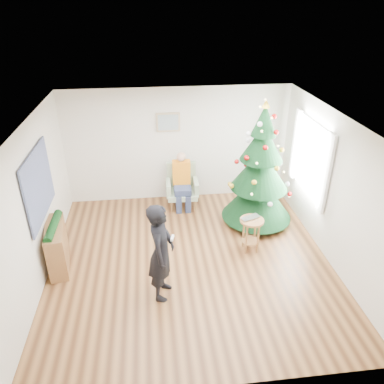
{
  "coord_description": "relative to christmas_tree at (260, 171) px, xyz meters",
  "views": [
    {
      "loc": [
        -0.61,
        -5.41,
        4.31
      ],
      "look_at": [
        0.1,
        0.6,
        1.1
      ],
      "focal_mm": 35.0,
      "sensor_mm": 36.0,
      "label": 1
    }
  ],
  "objects": [
    {
      "name": "framed_picture",
      "position": [
        -1.74,
        1.28,
        0.67
      ],
      "size": [
        0.52,
        0.05,
        0.42
      ],
      "color": "tan",
      "rests_on": "wall_back"
    },
    {
      "name": "floor",
      "position": [
        -1.54,
        -1.18,
        -1.18
      ],
      "size": [
        5.0,
        5.0,
        0.0
      ],
      "primitive_type": "plane",
      "color": "brown",
      "rests_on": "ground"
    },
    {
      "name": "christmas_tree",
      "position": [
        0.0,
        0.0,
        0.0
      ],
      "size": [
        1.45,
        1.45,
        2.62
      ],
      "rotation": [
        0.0,
        0.0,
        -0.07
      ],
      "color": "#3F2816",
      "rests_on": "floor"
    },
    {
      "name": "wall_left",
      "position": [
        -4.04,
        -1.18,
        0.12
      ],
      "size": [
        0.0,
        5.0,
        5.0
      ],
      "primitive_type": "plane",
      "rotation": [
        1.57,
        0.0,
        1.57
      ],
      "color": "silver",
      "rests_on": "floor"
    },
    {
      "name": "armchair",
      "position": [
        -1.49,
        0.88,
        -0.82
      ],
      "size": [
        0.72,
        0.66,
        0.97
      ],
      "rotation": [
        0.0,
        0.0,
        -0.03
      ],
      "color": "#93AD8B",
      "rests_on": "floor"
    },
    {
      "name": "window_panel",
      "position": [
        0.93,
        -0.18,
        0.32
      ],
      "size": [
        0.04,
        1.3,
        1.4
      ],
      "primitive_type": "cube",
      "color": "white",
      "rests_on": "wall_right"
    },
    {
      "name": "wall_back",
      "position": [
        -1.54,
        1.32,
        0.12
      ],
      "size": [
        5.0,
        0.0,
        5.0
      ],
      "primitive_type": "plane",
      "rotation": [
        1.57,
        0.0,
        0.0
      ],
      "color": "silver",
      "rests_on": "floor"
    },
    {
      "name": "stool",
      "position": [
        -0.38,
        -0.97,
        -0.84
      ],
      "size": [
        0.44,
        0.44,
        0.66
      ],
      "rotation": [
        0.0,
        0.0,
        0.04
      ],
      "color": "brown",
      "rests_on": "floor"
    },
    {
      "name": "garland",
      "position": [
        -3.87,
        -1.02,
        -0.36
      ],
      "size": [
        0.14,
        0.9,
        0.14
      ],
      "primitive_type": "cylinder",
      "rotation": [
        1.57,
        0.0,
        0.0
      ],
      "color": "black",
      "rests_on": "console"
    },
    {
      "name": "tapestry",
      "position": [
        -4.0,
        -0.88,
        0.37
      ],
      "size": [
        0.03,
        1.5,
        1.15
      ],
      "primitive_type": "cube",
      "color": "black",
      "rests_on": "wall_left"
    },
    {
      "name": "standing_man",
      "position": [
        -2.07,
        -1.96,
        -0.36
      ],
      "size": [
        0.53,
        0.68,
        1.65
      ],
      "primitive_type": "imported",
      "rotation": [
        0.0,
        0.0,
        1.33
      ],
      "color": "black",
      "rests_on": "floor"
    },
    {
      "name": "wall_right",
      "position": [
        0.96,
        -1.18,
        0.12
      ],
      "size": [
        0.0,
        5.0,
        5.0
      ],
      "primitive_type": "plane",
      "rotation": [
        1.57,
        0.0,
        -1.57
      ],
      "color": "silver",
      "rests_on": "floor"
    },
    {
      "name": "laptop",
      "position": [
        -0.38,
        -0.97,
        -0.5
      ],
      "size": [
        0.43,
        0.36,
        0.03
      ],
      "primitive_type": "imported",
      "rotation": [
        0.0,
        0.0,
        0.39
      ],
      "color": "silver",
      "rests_on": "stool"
    },
    {
      "name": "ceiling",
      "position": [
        -1.54,
        -1.18,
        1.42
      ],
      "size": [
        5.0,
        5.0,
        0.0
      ],
      "primitive_type": "plane",
      "rotation": [
        3.14,
        0.0,
        0.0
      ],
      "color": "white",
      "rests_on": "wall_back"
    },
    {
      "name": "seated_person",
      "position": [
        -1.49,
        0.83,
        -0.53
      ],
      "size": [
        0.4,
        0.57,
        1.27
      ],
      "rotation": [
        0.0,
        0.0,
        -0.03
      ],
      "color": "navy",
      "rests_on": "armchair"
    },
    {
      "name": "curtains",
      "position": [
        0.9,
        -0.18,
        0.32
      ],
      "size": [
        0.05,
        1.75,
        1.5
      ],
      "color": "white",
      "rests_on": "wall_right"
    },
    {
      "name": "console",
      "position": [
        -3.87,
        -1.02,
        -0.78
      ],
      "size": [
        0.46,
        1.04,
        0.8
      ],
      "primitive_type": "cube",
      "rotation": [
        0.0,
        0.0,
        0.17
      ],
      "color": "brown",
      "rests_on": "floor"
    },
    {
      "name": "wall_front",
      "position": [
        -1.54,
        -3.68,
        0.12
      ],
      "size": [
        5.0,
        0.0,
        5.0
      ],
      "primitive_type": "plane",
      "rotation": [
        -1.57,
        0.0,
        0.0
      ],
      "color": "silver",
      "rests_on": "floor"
    },
    {
      "name": "game_controller",
      "position": [
        -1.9,
        -1.99,
        -0.08
      ],
      "size": [
        0.07,
        0.13,
        0.04
      ],
      "primitive_type": "cube",
      "rotation": [
        0.0,
        0.0,
        -0.24
      ],
      "color": "white",
      "rests_on": "standing_man"
    }
  ]
}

